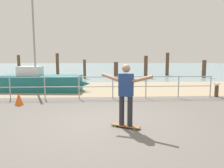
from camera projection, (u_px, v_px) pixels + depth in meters
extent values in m
cube|color=#605B56|center=(109.00, 136.00, 5.17)|extent=(24.00, 10.00, 0.04)
cube|color=tan|center=(104.00, 88.00, 13.10)|extent=(24.00, 6.00, 0.04)
cube|color=#75939E|center=(102.00, 67.00, 40.83)|extent=(72.00, 50.00, 0.04)
cylinder|color=#9EA0A5|center=(10.00, 88.00, 9.44)|extent=(0.05, 0.05, 1.05)
cylinder|color=#9EA0A5|center=(45.00, 88.00, 9.52)|extent=(0.05, 0.05, 1.05)
cylinder|color=#9EA0A5|center=(79.00, 88.00, 9.60)|extent=(0.05, 0.05, 1.05)
cylinder|color=#9EA0A5|center=(113.00, 88.00, 9.68)|extent=(0.05, 0.05, 1.05)
cylinder|color=#9EA0A5|center=(146.00, 87.00, 9.76)|extent=(0.05, 0.05, 1.05)
cylinder|color=#9EA0A5|center=(178.00, 87.00, 9.84)|extent=(0.05, 0.05, 1.05)
cylinder|color=#9EA0A5|center=(211.00, 87.00, 9.92)|extent=(0.05, 0.05, 1.05)
cylinder|color=#9EA0A5|center=(62.00, 77.00, 9.50)|extent=(13.76, 0.04, 0.04)
cylinder|color=#9EA0A5|center=(62.00, 87.00, 9.55)|extent=(13.76, 0.04, 0.04)
cube|color=#19666B|center=(41.00, 83.00, 11.86)|extent=(4.52, 1.84, 0.90)
cone|color=#19666B|center=(80.00, 84.00, 11.76)|extent=(1.17, 0.87, 0.77)
cylinder|color=gray|center=(34.00, 38.00, 11.56)|extent=(0.10, 0.10, 4.12)
cube|color=silver|center=(30.00, 71.00, 11.80)|extent=(1.29, 1.02, 0.50)
cube|color=brown|center=(126.00, 126.00, 5.75)|extent=(0.79, 0.57, 0.02)
cylinder|color=#3FBF59|center=(115.00, 126.00, 5.81)|extent=(0.07, 0.06, 0.06)
cylinder|color=#3FBF59|center=(118.00, 125.00, 5.95)|extent=(0.07, 0.06, 0.06)
cylinder|color=#3FBF59|center=(134.00, 130.00, 5.56)|extent=(0.07, 0.06, 0.06)
cylinder|color=#3FBF59|center=(136.00, 128.00, 5.70)|extent=(0.07, 0.06, 0.06)
cylinder|color=#26262B|center=(122.00, 110.00, 5.75)|extent=(0.14, 0.14, 0.80)
cylinder|color=#26262B|center=(130.00, 111.00, 5.64)|extent=(0.14, 0.14, 0.80)
cube|color=navy|center=(126.00, 85.00, 5.61)|extent=(0.41, 0.35, 0.60)
sphere|color=#9E755B|center=(126.00, 68.00, 5.55)|extent=(0.22, 0.22, 0.22)
cylinder|color=#9E755B|center=(111.00, 77.00, 5.78)|extent=(0.53, 0.35, 0.23)
cylinder|color=#9E755B|center=(142.00, 79.00, 5.39)|extent=(0.53, 0.35, 0.23)
cylinder|color=#513826|center=(216.00, 92.00, 10.14)|extent=(0.18, 0.18, 0.56)
ellipsoid|color=white|center=(217.00, 84.00, 10.09)|extent=(0.35, 0.26, 0.14)
sphere|color=white|center=(214.00, 83.00, 10.00)|extent=(0.09, 0.09, 0.09)
cone|color=gold|center=(214.00, 83.00, 9.98)|extent=(0.06, 0.04, 0.02)
cube|color=slate|center=(219.00, 84.00, 10.16)|extent=(0.14, 0.12, 0.02)
cylinder|color=#513826|center=(19.00, 67.00, 18.03)|extent=(0.24, 0.24, 2.08)
cylinder|color=#513826|center=(57.00, 65.00, 20.56)|extent=(0.30, 0.30, 2.27)
cylinder|color=#513826|center=(85.00, 69.00, 18.82)|extent=(0.24, 0.24, 1.69)
cylinder|color=#513826|center=(116.00, 71.00, 18.45)|extent=(0.37, 0.37, 1.49)
cylinder|color=#513826|center=(146.00, 67.00, 19.22)|extent=(0.33, 0.33, 2.02)
cylinder|color=#513826|center=(167.00, 64.00, 21.79)|extent=(0.34, 0.34, 2.35)
cylinder|color=#513826|center=(204.00, 69.00, 19.71)|extent=(0.36, 0.36, 1.63)
cone|color=#E55919|center=(19.00, 99.00, 8.40)|extent=(0.36, 0.36, 0.50)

